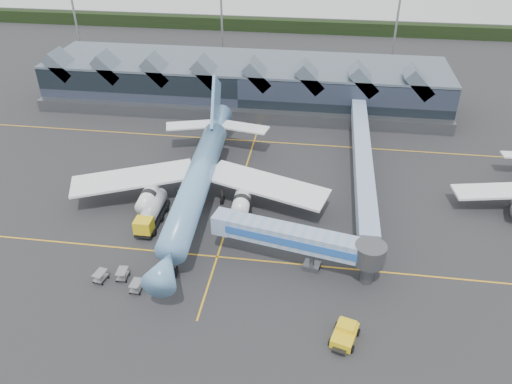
# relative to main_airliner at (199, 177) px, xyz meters

# --- Properties ---
(ground) EXTENTS (260.00, 260.00, 0.00)m
(ground) POSITION_rel_main_airliner_xyz_m (5.57, -5.42, -4.57)
(ground) COLOR #2A2A2C
(ground) RESTS_ON ground
(taxi_stripes) EXTENTS (120.00, 60.00, 0.01)m
(taxi_stripes) POSITION_rel_main_airliner_xyz_m (5.57, 4.58, -4.56)
(taxi_stripes) COLOR gold
(taxi_stripes) RESTS_ON ground
(tree_line_far) EXTENTS (260.00, 4.00, 4.00)m
(tree_line_far) POSITION_rel_main_airliner_xyz_m (5.57, 104.58, -2.57)
(tree_line_far) COLOR black
(tree_line_far) RESTS_ON ground
(terminal) EXTENTS (90.00, 22.25, 12.52)m
(terminal) POSITION_rel_main_airliner_xyz_m (0.51, 41.93, 0.31)
(terminal) COLOR black
(terminal) RESTS_ON ground
(light_masts) EXTENTS (132.40, 42.56, 22.45)m
(light_masts) POSITION_rel_main_airliner_xyz_m (26.57, 57.38, 7.92)
(light_masts) COLOR gray
(light_masts) RESTS_ON ground
(main_airliner) EXTENTS (42.06, 48.38, 15.54)m
(main_airliner) POSITION_rel_main_airliner_xyz_m (0.00, 0.00, 0.00)
(main_airliner) COLOR #60A3C3
(main_airliner) RESTS_ON ground
(jet_bridge) EXTENTS (23.26, 7.86, 6.06)m
(jet_bridge) POSITION_rel_main_airliner_xyz_m (17.83, -13.82, -0.20)
(jet_bridge) COLOR #7BA1CD
(jet_bridge) RESTS_ON ground
(fuel_truck) EXTENTS (3.02, 10.17, 3.40)m
(fuel_truck) POSITION_rel_main_airliner_xyz_m (-5.87, -6.55, -2.66)
(fuel_truck) COLOR black
(fuel_truck) RESTS_ON ground
(pushback_tug) EXTENTS (3.71, 4.88, 1.98)m
(pushback_tug) POSITION_rel_main_airliner_xyz_m (23.05, -25.74, -3.68)
(pushback_tug) COLOR yellow
(pushback_tug) RESTS_ON ground
(baggage_carts) EXTENTS (6.88, 3.93, 1.38)m
(baggage_carts) POSITION_rel_main_airliner_xyz_m (-5.88, -20.41, -3.80)
(baggage_carts) COLOR gray
(baggage_carts) RESTS_ON ground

